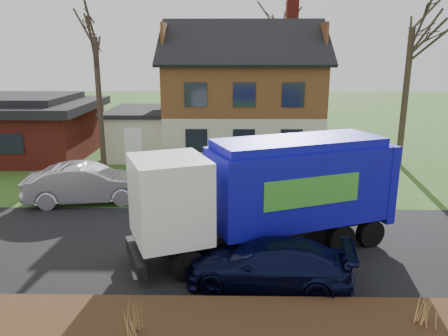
{
  "coord_description": "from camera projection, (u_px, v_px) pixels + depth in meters",
  "views": [
    {
      "loc": [
        1.32,
        -13.25,
        6.16
      ],
      "look_at": [
        1.05,
        2.5,
        2.0
      ],
      "focal_mm": 35.0,
      "sensor_mm": 36.0,
      "label": 1
    }
  ],
  "objects": [
    {
      "name": "ground",
      "position": [
        191.0,
        246.0,
        14.4
      ],
      "size": [
        120.0,
        120.0,
        0.0
      ],
      "primitive_type": "plane",
      "color": "#2B531B",
      "rests_on": "ground"
    },
    {
      "name": "road",
      "position": [
        191.0,
        245.0,
        14.4
      ],
      "size": [
        80.0,
        7.0,
        0.02
      ],
      "primitive_type": "cube",
      "color": "black",
      "rests_on": "ground"
    },
    {
      "name": "main_house",
      "position": [
        234.0,
        89.0,
        26.8
      ],
      "size": [
        12.95,
        8.95,
        9.26
      ],
      "color": "beige",
      "rests_on": "ground"
    },
    {
      "name": "ranch_house",
      "position": [
        14.0,
        126.0,
        26.71
      ],
      "size": [
        9.8,
        8.2,
        3.7
      ],
      "color": "maroon",
      "rests_on": "ground"
    },
    {
      "name": "garbage_truck",
      "position": [
        272.0,
        188.0,
        13.61
      ],
      "size": [
        8.61,
        5.19,
        3.59
      ],
      "rotation": [
        0.0,
        0.0,
        0.38
      ],
      "color": "black",
      "rests_on": "ground"
    },
    {
      "name": "silver_sedan",
      "position": [
        88.0,
        183.0,
        18.4
      ],
      "size": [
        5.28,
        2.64,
        1.66
      ],
      "primitive_type": "imported",
      "rotation": [
        0.0,
        0.0,
        1.75
      ],
      "color": "#ABADB3",
      "rests_on": "ground"
    },
    {
      "name": "navy_wagon",
      "position": [
        268.0,
        264.0,
        11.77
      ],
      "size": [
        4.71,
        2.44,
        1.3
      ],
      "primitive_type": "imported",
      "rotation": [
        0.0,
        0.0,
        -1.71
      ],
      "color": "black",
      "rests_on": "ground"
    },
    {
      "name": "tree_front_west",
      "position": [
        93.0,
        15.0,
        21.7
      ],
      "size": [
        3.25,
        3.25,
        9.67
      ],
      "color": "#392B22",
      "rests_on": "ground"
    },
    {
      "name": "tree_front_east",
      "position": [
        415.0,
        3.0,
        22.72
      ],
      "size": [
        3.85,
        3.85,
        10.7
      ],
      "color": "#3A2E22",
      "rests_on": "ground"
    },
    {
      "name": "tree_back",
      "position": [
        281.0,
        11.0,
        33.62
      ],
      "size": [
        3.51,
        3.51,
        11.13
      ],
      "color": "#3A2B23",
      "rests_on": "ground"
    },
    {
      "name": "grass_clump_mid",
      "position": [
        132.0,
        315.0,
        9.32
      ],
      "size": [
        0.32,
        0.26,
        0.88
      ],
      "color": "#A8804A",
      "rests_on": "mulch_verge"
    },
    {
      "name": "grass_clump_east",
      "position": [
        426.0,
        309.0,
        9.58
      ],
      "size": [
        0.33,
        0.27,
        0.82
      ],
      "color": "tan",
      "rests_on": "mulch_verge"
    }
  ]
}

